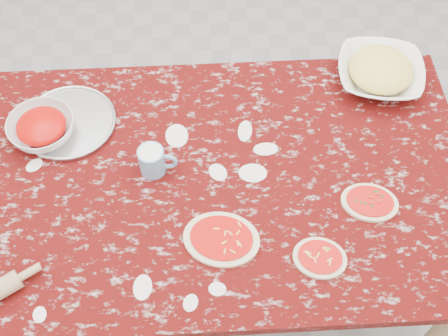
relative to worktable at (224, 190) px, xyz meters
The scene contains 9 objects.
ground 0.67m from the worktable, ahead, with size 4.00×4.00×0.00m, color gray.
worktable is the anchor object (origin of this frame).
pizza_tray 0.58m from the worktable, 154.76° to the left, with size 0.31×0.31×0.01m, color #B2B2B7.
sauce_bowl 0.64m from the worktable, 161.32° to the left, with size 0.22×0.22×0.07m, color white.
cheese_bowl 0.70m from the worktable, 33.54° to the left, with size 0.30×0.30×0.07m, color white.
flour_mug 0.26m from the worktable, 169.67° to the left, with size 0.13×0.08×0.10m.
pizza_left 0.24m from the worktable, 95.07° to the right, with size 0.27×0.23×0.02m.
pizza_mid 0.41m from the worktable, 48.91° to the right, with size 0.19×0.17×0.02m.
pizza_right 0.47m from the worktable, 15.56° to the right, with size 0.20×0.17×0.02m.
Camera 1 is at (-0.05, -0.98, 2.27)m, focal length 45.29 mm.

